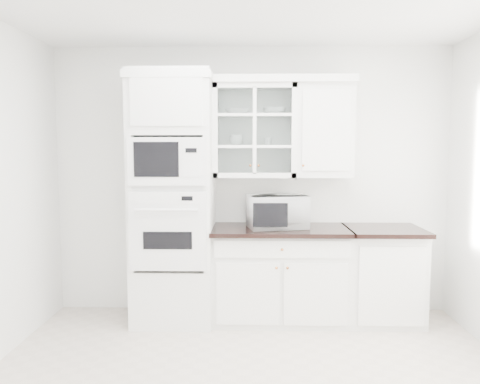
{
  "coord_description": "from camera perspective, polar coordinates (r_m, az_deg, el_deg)",
  "views": [
    {
      "loc": [
        -0.01,
        -3.04,
        1.69
      ],
      "look_at": [
        -0.1,
        1.05,
        1.3
      ],
      "focal_mm": 35.0,
      "sensor_mm": 36.0,
      "label": 1
    }
  ],
  "objects": [
    {
      "name": "cup_a",
      "position": [
        4.63,
        -0.46,
        6.34
      ],
      "size": [
        0.16,
        0.16,
        0.1
      ],
      "primitive_type": "imported",
      "rotation": [
        0.0,
        0.0,
        0.28
      ],
      "color": "white",
      "rests_on": "upper_cabinet_glass"
    },
    {
      "name": "extra_base_cabinet",
      "position": [
        4.82,
        16.97,
        -9.53
      ],
      "size": [
        0.72,
        0.67,
        0.92
      ],
      "color": "white",
      "rests_on": "ground"
    },
    {
      "name": "upper_cabinet_solid",
      "position": [
        4.68,
        10.13,
        7.32
      ],
      "size": [
        0.55,
        0.33,
        0.9
      ],
      "primitive_type": "cube",
      "color": "white",
      "rests_on": "room_shell"
    },
    {
      "name": "crown_molding",
      "position": [
        4.64,
        0.46,
        13.43
      ],
      "size": [
        2.14,
        0.38,
        0.07
      ],
      "primitive_type": "cube",
      "color": "white",
      "rests_on": "room_shell"
    },
    {
      "name": "bowl_b",
      "position": [
        4.65,
        4.22,
        9.8
      ],
      "size": [
        0.27,
        0.27,
        0.07
      ],
      "primitive_type": "imported",
      "rotation": [
        0.0,
        0.0,
        -0.28
      ],
      "color": "white",
      "rests_on": "upper_cabinet_glass"
    },
    {
      "name": "room_shell",
      "position": [
        3.47,
        1.43,
        6.93
      ],
      "size": [
        4.0,
        3.5,
        2.7
      ],
      "color": "white",
      "rests_on": "ground"
    },
    {
      "name": "countertop_microwave",
      "position": [
        4.53,
        4.51,
        -2.34
      ],
      "size": [
        0.62,
        0.55,
        0.32
      ],
      "primitive_type": "imported",
      "rotation": [
        0.0,
        0.0,
        3.34
      ],
      "color": "white",
      "rests_on": "base_cabinet_run"
    },
    {
      "name": "upper_cabinet_glass",
      "position": [
        4.63,
        1.77,
        7.42
      ],
      "size": [
        0.8,
        0.33,
        0.9
      ],
      "color": "white",
      "rests_on": "room_shell"
    },
    {
      "name": "base_cabinet_run",
      "position": [
        4.66,
        4.86,
        -9.85
      ],
      "size": [
        1.32,
        0.67,
        0.92
      ],
      "color": "white",
      "rests_on": "ground"
    },
    {
      "name": "cup_b",
      "position": [
        4.64,
        3.43,
        6.19
      ],
      "size": [
        0.1,
        0.1,
        0.08
      ],
      "primitive_type": "imported",
      "rotation": [
        0.0,
        0.0,
        -0.16
      ],
      "color": "white",
      "rests_on": "upper_cabinet_glass"
    },
    {
      "name": "bowl_a",
      "position": [
        4.62,
        -0.39,
        9.75
      ],
      "size": [
        0.28,
        0.28,
        0.05
      ],
      "primitive_type": "imported",
      "rotation": [
        0.0,
        0.0,
        0.33
      ],
      "color": "white",
      "rests_on": "upper_cabinet_glass"
    },
    {
      "name": "oven_column",
      "position": [
        4.54,
        -8.12,
        -0.81
      ],
      "size": [
        0.76,
        0.68,
        2.4
      ],
      "color": "white",
      "rests_on": "ground"
    }
  ]
}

